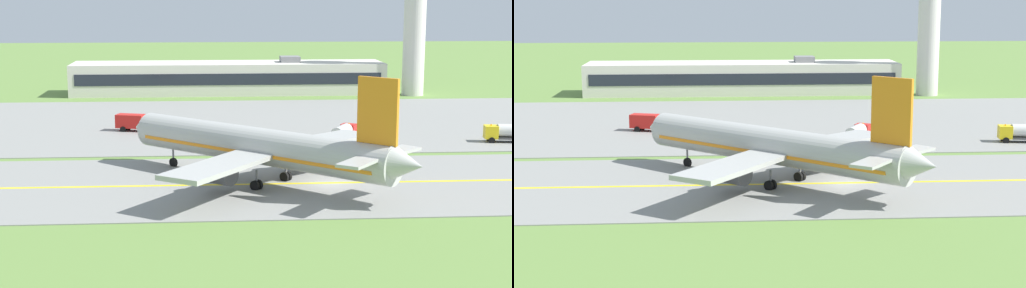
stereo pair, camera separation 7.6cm
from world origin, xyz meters
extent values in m
plane|color=olive|center=(0.00, 0.00, 0.00)|extent=(500.00, 500.00, 0.00)
cube|color=gray|center=(0.00, 0.00, 0.05)|extent=(240.00, 28.00, 0.10)
cube|color=gray|center=(10.00, 42.00, 0.05)|extent=(140.00, 52.00, 0.10)
cube|color=yellow|center=(0.00, 0.00, 0.11)|extent=(220.00, 0.60, 0.01)
cylinder|color=#ADADA8|center=(-7.90, 0.94, 4.20)|extent=(27.58, 26.13, 4.00)
cone|color=#ADADA8|center=(-21.20, 13.36, 4.20)|extent=(4.49, 4.55, 3.80)
cone|color=#ADADA8|center=(5.55, -11.62, 4.60)|extent=(4.66, 4.67, 3.40)
cube|color=orange|center=(-7.90, 0.94, 3.70)|extent=(25.65, 24.33, 0.36)
cube|color=#1E232D|center=(-19.60, 11.85, 4.90)|extent=(3.64, 3.71, 0.70)
cube|color=#ADADA8|center=(-12.09, -6.78, 3.70)|extent=(12.54, 15.04, 0.50)
cylinder|color=#47474C|center=(-12.19, -3.95, 2.30)|extent=(4.05, 4.00, 2.30)
cylinder|color=black|center=(-13.36, -2.86, 2.30)|extent=(1.62, 1.71, 2.10)
cube|color=#ADADA8|center=(-0.49, 5.65, 3.70)|extent=(14.68, 13.17, 0.50)
cylinder|color=#47474C|center=(-3.32, 5.55, 2.30)|extent=(4.05, 4.00, 2.30)
cylinder|color=black|center=(-4.49, 6.64, 2.30)|extent=(1.62, 1.71, 2.10)
cube|color=orange|center=(3.06, -9.30, 9.45)|extent=(3.49, 3.29, 6.50)
cube|color=#ADADA8|center=(1.03, -11.78, 5.00)|extent=(5.53, 6.24, 0.30)
cube|color=#ADADA8|center=(5.39, -7.10, 5.00)|extent=(6.10, 5.75, 0.30)
cylinder|color=slate|center=(-17.40, 9.81, 1.38)|extent=(0.24, 0.24, 1.65)
cylinder|color=black|center=(-17.40, 9.81, 0.55)|extent=(1.04, 1.01, 1.10)
cylinder|color=slate|center=(-8.21, -2.33, 1.38)|extent=(0.24, 0.24, 1.65)
cylinder|color=black|center=(-8.40, -2.53, 0.55)|extent=(1.04, 1.01, 1.10)
cylinder|color=black|center=(-8.02, -2.13, 0.55)|extent=(1.04, 1.01, 1.10)
cylinder|color=slate|center=(-4.66, 1.47, 1.38)|extent=(0.24, 0.24, 1.65)
cylinder|color=black|center=(-4.85, 1.27, 0.55)|extent=(1.04, 1.01, 1.10)
cylinder|color=black|center=(-4.48, 1.67, 0.55)|extent=(1.04, 1.01, 1.10)
cube|color=yellow|center=(26.37, 22.72, 1.50)|extent=(2.11, 2.27, 1.80)
cube|color=#1E232D|center=(25.62, 22.85, 1.81)|extent=(0.43, 1.83, 0.81)
cylinder|color=orange|center=(26.37, 22.72, 2.50)|extent=(0.20, 0.20, 0.18)
cylinder|color=black|center=(26.21, 21.74, 0.45)|extent=(0.94, 0.45, 0.90)
cylinder|color=black|center=(26.54, 23.71, 0.45)|extent=(0.94, 0.45, 0.90)
cube|color=red|center=(6.77, 25.32, 1.50)|extent=(2.62, 2.55, 1.80)
cube|color=#1E232D|center=(7.15, 25.98, 1.81)|extent=(1.67, 1.00, 0.81)
cylinder|color=silver|center=(5.31, 22.69, 1.75)|extent=(3.62, 4.55, 1.80)
cube|color=#383838|center=(5.31, 22.69, 0.72)|extent=(3.88, 4.69, 0.24)
cylinder|color=orange|center=(6.77, 25.32, 2.50)|extent=(0.20, 0.20, 0.18)
cylinder|color=black|center=(5.90, 25.80, 0.45)|extent=(0.70, 0.93, 0.90)
cylinder|color=black|center=(7.65, 24.83, 0.45)|extent=(0.70, 0.93, 0.90)
cylinder|color=black|center=(3.99, 22.47, 0.45)|extent=(0.70, 0.93, 0.90)
cylinder|color=black|center=(5.82, 21.45, 0.45)|extent=(0.70, 0.93, 0.90)
cube|color=red|center=(-21.75, 34.27, 1.50)|extent=(2.30, 2.43, 1.80)
cube|color=#1E232D|center=(-21.02, 34.05, 1.81)|extent=(0.64, 1.80, 0.81)
cube|color=red|center=(-24.63, 35.13, 1.60)|extent=(4.63, 3.22, 2.00)
cylinder|color=orange|center=(-21.75, 34.27, 2.50)|extent=(0.20, 0.20, 0.18)
cylinder|color=black|center=(-21.47, 35.22, 0.45)|extent=(0.95, 0.55, 0.90)
cylinder|color=black|center=(-22.04, 33.31, 0.45)|extent=(0.95, 0.55, 0.90)
cylinder|color=black|center=(-25.13, 36.38, 0.45)|extent=(0.95, 0.55, 0.90)
cylinder|color=black|center=(-25.73, 34.36, 0.45)|extent=(0.95, 0.55, 0.90)
cube|color=beige|center=(-8.32, 80.25, 3.19)|extent=(63.84, 11.90, 6.39)
cube|color=#1E232D|center=(-8.32, 74.24, 3.51)|extent=(61.28, 0.10, 2.30)
cube|color=slate|center=(4.45, 80.25, 6.99)|extent=(4.00, 4.00, 1.20)
cylinder|color=silver|center=(28.99, 74.71, 11.15)|extent=(4.40, 4.40, 22.29)
camera|label=1|loc=(-13.91, -84.63, 20.80)|focal=56.09mm
camera|label=2|loc=(-13.83, -84.64, 20.80)|focal=56.09mm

